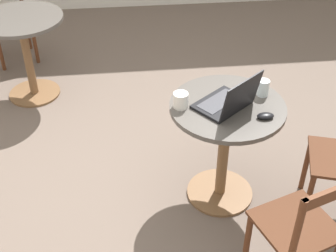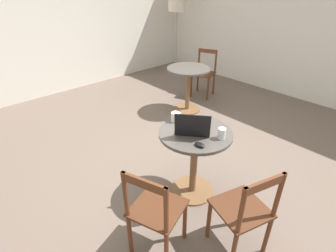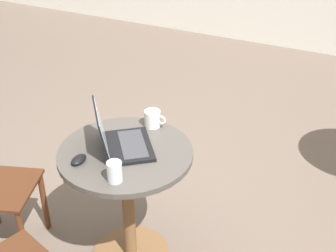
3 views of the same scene
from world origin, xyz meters
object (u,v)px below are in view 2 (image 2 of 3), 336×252
(chair_mid_right, at_px, (204,73))
(drinking_glass, at_px, (222,133))
(chair_near_left, at_px, (155,212))
(mug, at_px, (176,117))
(cafe_table_near, at_px, (195,150))
(mouse, at_px, (200,145))
(cafe_table_mid, at_px, (188,80))
(floor_lamp, at_px, (177,8))
(chair_near_front, at_px, (244,212))
(laptop, at_px, (193,128))

(chair_mid_right, distance_m, drinking_glass, 2.86)
(chair_near_left, distance_m, mug, 0.99)
(cafe_table_near, height_order, mouse, mouse)
(cafe_table_mid, bearing_deg, drinking_glass, -128.89)
(drinking_glass, bearing_deg, cafe_table_near, 109.70)
(floor_lamp, xyz_separation_m, mug, (-2.82, -2.86, -0.63))
(chair_near_front, distance_m, chair_near_left, 0.70)
(laptop, relative_size, drinking_glass, 4.09)
(mouse, height_order, mug, mug)
(cafe_table_near, relative_size, floor_lamp, 0.46)
(cafe_table_near, bearing_deg, mouse, -130.00)
(chair_near_left, height_order, laptop, laptop)
(floor_lamp, xyz_separation_m, laptop, (-2.87, -3.13, -0.63))
(mouse, bearing_deg, laptop, 57.97)
(cafe_table_mid, bearing_deg, chair_near_left, -142.04)
(chair_near_left, distance_m, floor_lamp, 5.03)
(cafe_table_mid, distance_m, chair_near_left, 2.75)
(floor_lamp, xyz_separation_m, mouse, (-2.99, -3.33, -0.67))
(cafe_table_near, xyz_separation_m, cafe_table_mid, (1.43, 1.43, 0.00))
(cafe_table_mid, relative_size, chair_near_front, 0.87)
(chair_mid_right, height_order, mouse, chair_mid_right)
(laptop, height_order, mouse, laptop)
(mug, bearing_deg, cafe_table_near, -92.54)
(floor_lamp, relative_size, mug, 12.66)
(laptop, distance_m, drinking_glass, 0.27)
(chair_near_left, relative_size, mug, 6.66)
(mug, distance_m, drinking_glass, 0.53)
(chair_near_left, distance_m, laptop, 0.84)
(cafe_table_near, distance_m, chair_near_left, 0.79)
(floor_lamp, bearing_deg, chair_near_left, -136.39)
(drinking_glass, bearing_deg, cafe_table_mid, 51.11)
(mug, bearing_deg, chair_near_front, -103.34)
(floor_lamp, height_order, mug, floor_lamp)
(chair_mid_right, bearing_deg, chair_near_front, -134.50)
(cafe_table_near, distance_m, chair_mid_right, 2.75)
(floor_lamp, bearing_deg, cafe_table_mid, -129.37)
(mug, bearing_deg, chair_near_left, -144.05)
(chair_near_left, relative_size, mouse, 8.58)
(floor_lamp, bearing_deg, drinking_glass, -129.14)
(cafe_table_near, relative_size, cafe_table_mid, 1.00)
(cafe_table_near, xyz_separation_m, chair_near_front, (-0.23, -0.73, -0.11))
(cafe_table_mid, bearing_deg, mouse, -134.42)
(floor_lamp, distance_m, drinking_glass, 4.40)
(drinking_glass, bearing_deg, chair_near_left, -178.45)
(cafe_table_mid, relative_size, chair_mid_right, 0.87)
(mouse, bearing_deg, floor_lamp, 48.08)
(cafe_table_mid, bearing_deg, floor_lamp, 50.63)
(drinking_glass, bearing_deg, laptop, 115.58)
(cafe_table_near, distance_m, laptop, 0.26)
(chair_mid_right, distance_m, mug, 2.59)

